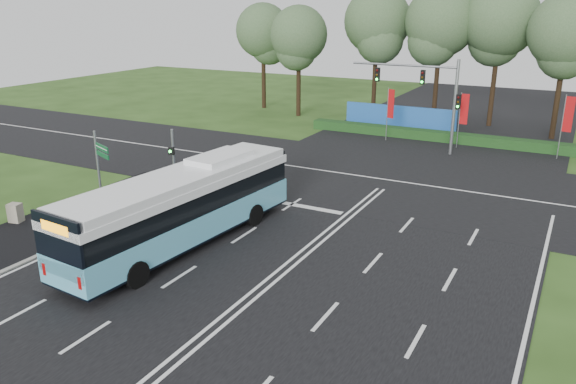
# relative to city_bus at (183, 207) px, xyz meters

# --- Properties ---
(ground) EXTENTS (120.00, 120.00, 0.00)m
(ground) POSITION_rel_city_bus_xyz_m (5.17, 2.20, -1.90)
(ground) COLOR #294617
(ground) RESTS_ON ground
(road_main) EXTENTS (20.00, 120.00, 0.04)m
(road_main) POSITION_rel_city_bus_xyz_m (5.17, 2.20, -1.88)
(road_main) COLOR black
(road_main) RESTS_ON ground
(road_cross) EXTENTS (120.00, 14.00, 0.05)m
(road_cross) POSITION_rel_city_bus_xyz_m (5.17, 14.20, -1.87)
(road_cross) COLOR black
(road_cross) RESTS_ON ground
(bike_path) EXTENTS (5.00, 18.00, 0.06)m
(bike_path) POSITION_rel_city_bus_xyz_m (-7.33, -0.80, -1.87)
(bike_path) COLOR black
(bike_path) RESTS_ON ground
(kerb_strip) EXTENTS (0.25, 18.00, 0.12)m
(kerb_strip) POSITION_rel_city_bus_xyz_m (-4.93, -0.80, -1.84)
(kerb_strip) COLOR gray
(kerb_strip) RESTS_ON ground
(city_bus) EXTENTS (3.85, 13.33, 3.77)m
(city_bus) POSITION_rel_city_bus_xyz_m (0.00, 0.00, 0.00)
(city_bus) COLOR #59B0CE
(city_bus) RESTS_ON ground
(pedestrian_signal) EXTENTS (0.37, 0.44, 3.95)m
(pedestrian_signal) POSITION_rel_city_bus_xyz_m (-5.03, 5.54, 0.26)
(pedestrian_signal) COLOR gray
(pedestrian_signal) RESTS_ON ground
(street_sign) EXTENTS (1.58, 0.73, 4.35)m
(street_sign) POSITION_rel_city_bus_xyz_m (-6.84, 1.72, 0.82)
(street_sign) COLOR gray
(street_sign) RESTS_ON ground
(utility_cabinet) EXTENTS (0.73, 0.65, 1.04)m
(utility_cabinet) POSITION_rel_city_bus_xyz_m (-9.43, -1.85, -1.38)
(utility_cabinet) COLOR #AA9E89
(utility_cabinet) RESTS_ON ground
(banner_flag_left) EXTENTS (0.61, 0.26, 4.35)m
(banner_flag_left) POSITION_rel_city_bus_xyz_m (1.65, 24.73, 0.95)
(banner_flag_left) COLOR gray
(banner_flag_left) RESTS_ON ground
(banner_flag_mid) EXTENTS (0.64, 0.09, 4.36)m
(banner_flag_mid) POSITION_rel_city_bus_xyz_m (7.38, 24.98, 0.95)
(banner_flag_mid) COLOR gray
(banner_flag_mid) RESTS_ON ground
(banner_flag_right) EXTENTS (0.68, 0.21, 4.70)m
(banner_flag_right) POSITION_rel_city_bus_xyz_m (14.57, 24.92, 1.16)
(banner_flag_right) COLOR gray
(banner_flag_right) RESTS_ON ground
(traffic_light_gantry) EXTENTS (8.41, 0.28, 7.00)m
(traffic_light_gantry) POSITION_rel_city_bus_xyz_m (5.38, 22.70, 2.76)
(traffic_light_gantry) COLOR gray
(traffic_light_gantry) RESTS_ON ground
(hedge) EXTENTS (22.00, 1.20, 0.80)m
(hedge) POSITION_rel_city_bus_xyz_m (5.17, 26.70, -1.50)
(hedge) COLOR #193A15
(hedge) RESTS_ON ground
(blue_hoarding) EXTENTS (10.00, 0.30, 2.20)m
(blue_hoarding) POSITION_rel_city_bus_xyz_m (1.17, 29.20, -0.80)
(blue_hoarding) COLOR #1E55A6
(blue_hoarding) RESTS_ON ground
(eucalyptus_row) EXTENTS (40.52, 9.94, 12.80)m
(eucalyptus_row) POSITION_rel_city_bus_xyz_m (2.76, 33.51, 6.89)
(eucalyptus_row) COLOR black
(eucalyptus_row) RESTS_ON ground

